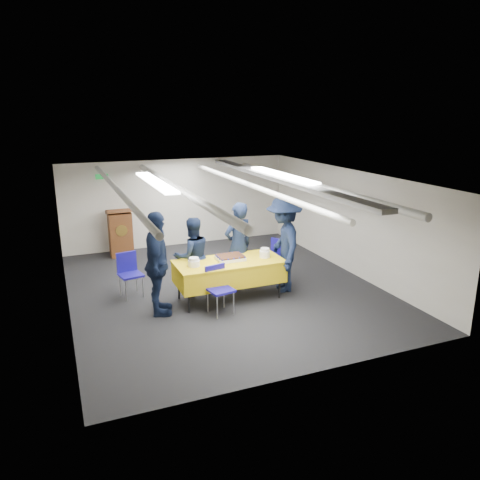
% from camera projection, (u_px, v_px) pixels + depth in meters
% --- Properties ---
extents(ground, '(7.00, 7.00, 0.00)m').
position_uv_depth(ground, '(223.00, 288.00, 9.65)').
color(ground, black).
rests_on(ground, ground).
extents(room_shell, '(6.00, 7.00, 2.30)m').
position_uv_depth(room_shell, '(220.00, 198.00, 9.55)').
color(room_shell, beige).
rests_on(room_shell, ground).
extents(serving_table, '(2.06, 0.94, 0.77)m').
position_uv_depth(serving_table, '(229.00, 271.00, 8.97)').
color(serving_table, black).
rests_on(serving_table, ground).
extents(sheet_cake, '(0.53, 0.41, 0.09)m').
position_uv_depth(sheet_cake, '(230.00, 257.00, 8.97)').
color(sheet_cake, white).
rests_on(sheet_cake, serving_table).
extents(plate_stack_left, '(0.22, 0.22, 0.16)m').
position_uv_depth(plate_stack_left, '(194.00, 262.00, 8.59)').
color(plate_stack_left, white).
rests_on(plate_stack_left, serving_table).
extents(plate_stack_right, '(0.21, 0.21, 0.18)m').
position_uv_depth(plate_stack_right, '(265.00, 253.00, 9.11)').
color(plate_stack_right, white).
rests_on(plate_stack_right, serving_table).
extents(podium, '(0.62, 0.53, 1.25)m').
position_uv_depth(podium, '(120.00, 232.00, 11.62)').
color(podium, brown).
rests_on(podium, ground).
extents(chair_near, '(0.49, 0.49, 0.87)m').
position_uv_depth(chair_near, '(218.00, 284.00, 8.39)').
color(chair_near, gray).
rests_on(chair_near, ground).
extents(chair_right, '(0.58, 0.58, 0.87)m').
position_uv_depth(chair_right, '(277.00, 255.00, 10.06)').
color(chair_right, gray).
rests_on(chair_right, ground).
extents(chair_left, '(0.49, 0.49, 0.87)m').
position_uv_depth(chair_left, '(129.00, 270.00, 9.14)').
color(chair_left, gray).
rests_on(chair_left, ground).
extents(sailor_a, '(0.73, 0.57, 1.78)m').
position_uv_depth(sailor_a, '(238.00, 245.00, 9.49)').
color(sailor_a, black).
rests_on(sailor_a, ground).
extents(sailor_b, '(0.79, 0.64, 1.56)m').
position_uv_depth(sailor_b, '(192.00, 256.00, 9.15)').
color(sailor_b, black).
rests_on(sailor_b, ground).
extents(sailor_c, '(0.71, 1.18, 1.88)m').
position_uv_depth(sailor_c, '(157.00, 264.00, 8.19)').
color(sailor_c, black).
rests_on(sailor_c, ground).
extents(sailor_d, '(1.03, 1.39, 1.93)m').
position_uv_depth(sailor_d, '(284.00, 244.00, 9.30)').
color(sailor_d, black).
rests_on(sailor_d, ground).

